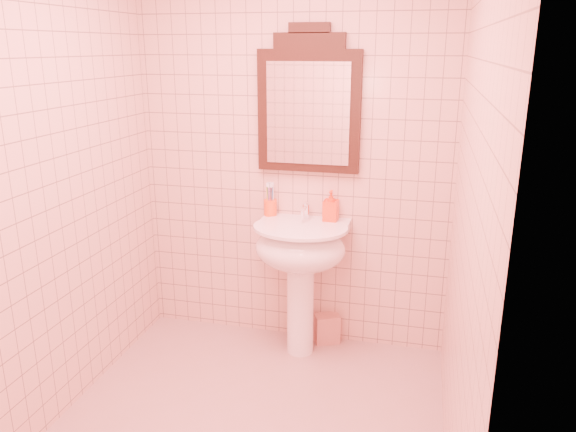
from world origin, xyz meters
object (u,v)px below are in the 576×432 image
(pedestal_sink, at_px, (300,257))
(towel, at_px, (327,328))
(toothbrush_cup, at_px, (270,207))
(soap_dispenser, at_px, (331,206))
(mirror, at_px, (309,105))

(pedestal_sink, xyz_separation_m, towel, (0.15, 0.17, -0.56))
(toothbrush_cup, relative_size, soap_dispenser, 0.98)
(toothbrush_cup, distance_m, soap_dispenser, 0.40)
(mirror, height_order, toothbrush_cup, mirror)
(mirror, relative_size, toothbrush_cup, 4.64)
(pedestal_sink, relative_size, toothbrush_cup, 4.53)
(pedestal_sink, bearing_deg, soap_dispenser, 43.78)
(pedestal_sink, distance_m, towel, 0.61)
(towel, bearing_deg, mirror, 167.62)
(soap_dispenser, bearing_deg, pedestal_sink, -133.57)
(soap_dispenser, bearing_deg, towel, 124.32)
(pedestal_sink, distance_m, toothbrush_cup, 0.39)
(pedestal_sink, height_order, soap_dispenser, soap_dispenser)
(pedestal_sink, bearing_deg, toothbrush_cup, 143.78)
(pedestal_sink, relative_size, mirror, 0.98)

